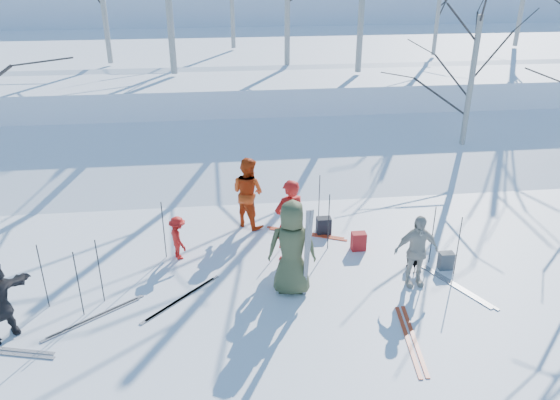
{
  "coord_description": "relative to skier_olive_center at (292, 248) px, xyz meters",
  "views": [
    {
      "loc": [
        -1.2,
        -8.95,
        6.2
      ],
      "look_at": [
        0.0,
        1.5,
        1.3
      ],
      "focal_mm": 35.0,
      "sensor_mm": 36.0,
      "label": 1
    }
  ],
  "objects": [
    {
      "name": "ground",
      "position": [
        -0.06,
        -0.02,
        -0.97
      ],
      "size": [
        120.0,
        120.0,
        0.0
      ],
      "primitive_type": "plane",
      "color": "white",
      "rests_on": "ground"
    },
    {
      "name": "snow_ramp",
      "position": [
        -0.06,
        6.98,
        -0.82
      ],
      "size": [
        70.0,
        9.49,
        4.12
      ],
      "primitive_type": "cube",
      "rotation": [
        0.3,
        0.0,
        0.0
      ],
      "color": "white",
      "rests_on": "ground"
    },
    {
      "name": "snow_plateau",
      "position": [
        -0.06,
        16.98,
        0.03
      ],
      "size": [
        70.0,
        18.0,
        2.2
      ],
      "primitive_type": "cube",
      "color": "white",
      "rests_on": "ground"
    },
    {
      "name": "far_hill",
      "position": [
        -0.06,
        37.98,
        1.03
      ],
      "size": [
        90.0,
        30.0,
        6.0
      ],
      "primitive_type": "cube",
      "color": "white",
      "rests_on": "ground"
    },
    {
      "name": "skier_olive_center",
      "position": [
        0.0,
        0.0,
        0.0
      ],
      "size": [
        1.02,
        0.75,
        1.93
      ],
      "primitive_type": "imported",
      "rotation": [
        0.0,
        0.0,
        3.0
      ],
      "color": "#444C2D",
      "rests_on": "ground"
    },
    {
      "name": "skier_red_north",
      "position": [
        0.11,
        1.19,
        -0.03
      ],
      "size": [
        0.79,
        0.64,
        1.87
      ],
      "primitive_type": "imported",
      "rotation": [
        0.0,
        0.0,
        3.47
      ],
      "color": "red",
      "rests_on": "ground"
    },
    {
      "name": "skier_redor_behind",
      "position": [
        -0.67,
        2.91,
        -0.09
      ],
      "size": [
        1.07,
        1.06,
        1.75
      ],
      "primitive_type": "imported",
      "rotation": [
        0.0,
        0.0,
        2.38
      ],
      "color": "#C03A0E",
      "rests_on": "ground"
    },
    {
      "name": "skier_red_seated",
      "position": [
        -2.27,
        1.52,
        -0.47
      ],
      "size": [
        0.59,
        0.73,
        0.99
      ],
      "primitive_type": "imported",
      "rotation": [
        0.0,
        0.0,
        1.98
      ],
      "color": "red",
      "rests_on": "ground"
    },
    {
      "name": "skier_cream_east",
      "position": [
        2.46,
        -0.04,
        -0.2
      ],
      "size": [
        0.91,
        0.41,
        1.53
      ],
      "primitive_type": "imported",
      "rotation": [
        0.0,
        0.0,
        0.04
      ],
      "color": "beige",
      "rests_on": "ground"
    },
    {
      "name": "dog",
      "position": [
        2.67,
        0.48,
        -0.74
      ],
      "size": [
        0.38,
        0.58,
        0.45
      ],
      "primitive_type": "imported",
      "rotation": [
        0.0,
        0.0,
        3.43
      ],
      "color": "black",
      "rests_on": "ground"
    },
    {
      "name": "upright_ski_left",
      "position": [
        0.24,
        -0.23,
        -0.02
      ],
      "size": [
        0.08,
        0.16,
        1.9
      ],
      "primitive_type": "cube",
      "rotation": [
        0.07,
        0.0,
        0.09
      ],
      "color": "silver",
      "rests_on": "ground"
    },
    {
      "name": "upright_ski_right",
      "position": [
        0.28,
        -0.19,
        -0.02
      ],
      "size": [
        0.15,
        0.23,
        1.89
      ],
      "primitive_type": "cube",
      "rotation": [
        0.1,
        0.0,
        0.42
      ],
      "color": "silver",
      "rests_on": "ground"
    },
    {
      "name": "ski_pair_a",
      "position": [
        3.3,
        -0.23,
        -0.96
      ],
      "size": [
        1.71,
        2.06,
        0.02
      ],
      "primitive_type": null,
      "rotation": [
        0.0,
        0.0,
        0.46
      ],
      "color": "silver",
      "rests_on": "ground"
    },
    {
      "name": "ski_pair_b",
      "position": [
        1.86,
        -1.74,
        -0.96
      ],
      "size": [
        0.61,
        1.94,
        0.02
      ],
      "primitive_type": null,
      "rotation": [
        0.0,
        0.0,
        -0.11
      ],
      "color": "red",
      "rests_on": "ground"
    },
    {
      "name": "ski_pair_c",
      "position": [
        -2.16,
        -0.05,
        -0.96
      ],
      "size": [
        2.1,
        2.1,
        0.02
      ],
      "primitive_type": null,
      "rotation": [
        0.0,
        0.0,
        -0.77
      ],
      "color": "silver",
      "rests_on": "ground"
    },
    {
      "name": "ski_pair_d",
      "position": [
        -5.1,
        -1.23,
        -0.96
      ],
      "size": [
        1.1,
        2.0,
        0.02
      ],
      "primitive_type": null,
      "rotation": [
        0.0,
        0.0,
        1.32
      ],
      "color": "silver",
      "rests_on": "ground"
    },
    {
      "name": "ski_pair_e",
      "position": [
        0.66,
        2.29,
        -0.96
      ],
      "size": [
        1.63,
        2.05,
        0.02
      ],
      "primitive_type": null,
      "rotation": [
        0.0,
        0.0,
        1.15
      ],
      "color": "red",
      "rests_on": "ground"
    },
    {
      "name": "ski_pair_f",
      "position": [
        -3.72,
        -0.47,
        -0.96
      ],
      "size": [
        2.01,
        2.09,
        0.02
      ],
      "primitive_type": null,
      "rotation": [
        0.0,
        0.0,
        -0.94
      ],
      "color": "silver",
      "rests_on": "ground"
    },
    {
      "name": "ski_pole_a",
      "position": [
        1.03,
        1.56,
        -0.3
      ],
      "size": [
        0.02,
        0.02,
        1.34
      ],
      "primitive_type": "cylinder",
      "color": "black",
      "rests_on": "ground"
    },
    {
      "name": "ski_pole_b",
      "position": [
        3.44,
        0.21,
        -0.3
      ],
      "size": [
        0.02,
        0.02,
        1.34
      ],
      "primitive_type": "cylinder",
      "color": "black",
      "rests_on": "ground"
    },
    {
      "name": "ski_pole_c",
      "position": [
        -3.93,
        -0.34,
        -0.3
      ],
      "size": [
        0.02,
        0.02,
        1.34
      ],
      "primitive_type": "cylinder",
      "color": "black",
      "rests_on": "ground"
    },
    {
      "name": "ski_pole_d",
      "position": [
        -4.64,
        -0.0,
        -0.3
      ],
      "size": [
        0.02,
        0.02,
        1.34
      ],
      "primitive_type": "cylinder",
      "color": "black",
      "rests_on": "ground"
    },
    {
      "name": "ski_pole_e",
      "position": [
        0.33,
        2.3,
        -0.3
      ],
      "size": [
        0.02,
        0.02,
        1.34
      ],
      "primitive_type": "cylinder",
      "color": "black",
      "rests_on": "ground"
    },
    {
      "name": "ski_pole_f",
      "position": [
        -3.63,
        0.05,
        -0.3
      ],
      "size": [
        0.02,
        0.02,
        1.34
      ],
      "primitive_type": "cylinder",
      "color": "black",
      "rests_on": "ground"
    },
    {
      "name": "ski_pole_g",
      "position": [
        3.09,
        0.72,
        -0.3
      ],
      "size": [
        0.02,
        0.02,
        1.34
      ],
      "primitive_type": "cylinder",
      "color": "black",
      "rests_on": "ground"
    },
    {
      "name": "ski_pole_h",
      "position": [
        -2.57,
        1.58,
        -0.3
      ],
      "size": [
        0.02,
        0.02,
        1.34
      ],
      "primitive_type": "cylinder",
      "color": "black",
      "rests_on": "ground"
    },
    {
      "name": "ski_pole_i",
      "position": [
        1.01,
        2.65,
        -0.3
      ],
      "size": [
        0.02,
        0.02,
        1.34
      ],
      "primitive_type": "cylinder",
      "color": "black",
      "rests_on": "ground"
    },
    {
      "name": "backpack_red",
      "position": [
        1.7,
        1.43,
        -0.76
      ],
      "size": [
        0.32,
        0.22,
        0.42
      ],
      "primitive_type": "cube",
      "color": "#A91A1B",
      "rests_on": "ground"
    },
    {
      "name": "backpack_grey",
      "position": [
        3.34,
        0.44,
        -0.78
      ],
      "size": [
        0.3,
        0.2,
        0.38
      ],
      "primitive_type": "cube",
      "color": "#505357",
      "rests_on": "ground"
    },
    {
      "name": "backpack_dark",
      "position": [
        1.07,
        2.29,
        -0.77
      ],
      "size": [
        0.34,
        0.24,
        0.4
      ],
      "primitive_type": "cube",
      "color": "black",
      "rests_on": "ground"
    },
    {
      "name": "birch_plateau_f",
      "position": [
        7.51,
        12.79,
        3.17
      ],
      "size": [
        3.31,
        3.31,
        3.87
      ],
      "primitive_type": null,
      "color": "silver",
      "rests_on": "snow_plateau"
    },
    {
      "name": "birch_edge_e",
      "position": [
        6.16,
        6.3,
        1.27
      ],
      "size": [
        3.73,
        3.73,
        4.47
      ],
      "primitive_type": null,
      "color": "silver",
      "rests_on": "ground"
    }
  ]
}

